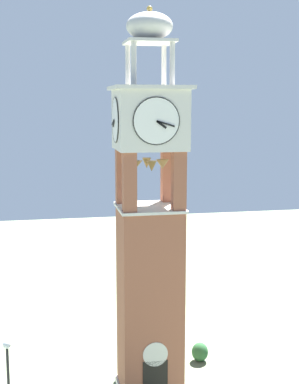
% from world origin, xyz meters
% --- Properties ---
extents(clock_tower, '(3.25, 3.25, 17.27)m').
position_xyz_m(clock_tower, '(0.00, -0.00, 7.19)').
color(clock_tower, '#93543D').
rests_on(clock_tower, ground).
extents(lamp_post, '(0.36, 0.36, 3.44)m').
position_xyz_m(lamp_post, '(-6.25, -0.70, 2.42)').
color(lamp_post, black).
rests_on(lamp_post, ground).
extents(shrub_near_entry, '(0.85, 0.85, 0.99)m').
position_xyz_m(shrub_near_entry, '(3.19, 2.67, 0.49)').
color(shrub_near_entry, '#234C28').
rests_on(shrub_near_entry, ground).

